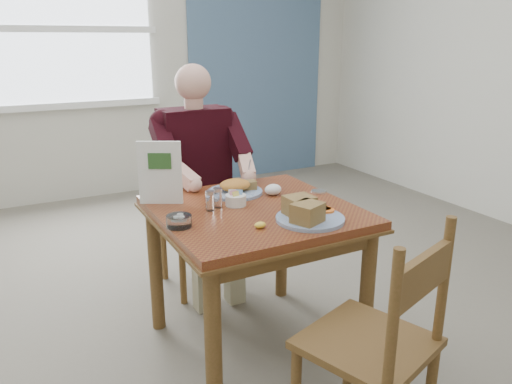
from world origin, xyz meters
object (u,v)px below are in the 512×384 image
table (254,229)px  far_plate (236,188)px  near_plate (307,213)px  chair_far (196,212)px  chair_near (379,345)px  diner (199,164)px

table → far_plate: (0.02, 0.25, 0.14)m
table → near_plate: size_ratio=2.47×
table → chair_far: (0.00, 0.80, -0.16)m
chair_near → far_plate: (-0.04, 1.09, 0.30)m
chair_far → chair_near: 1.64m
chair_far → far_plate: (0.02, -0.55, 0.30)m
table → chair_near: bearing=-85.9°
far_plate → near_plate: bearing=-78.9°
chair_far → near_plate: size_ratio=2.55×
chair_far → diner: size_ratio=0.69×
diner → far_plate: (0.02, -0.46, -0.03)m
near_plate → diner: bearing=97.2°
far_plate → chair_far: bearing=92.3°
diner → near_plate: 0.98m
near_plate → far_plate: 0.52m
chair_far → far_plate: size_ratio=2.72×
table → chair_far: chair_far is taller
table → far_plate: 0.28m
diner → table: bearing=-90.0°
chair_near → near_plate: (0.06, 0.58, 0.31)m
near_plate → chair_near: bearing=-96.2°
near_plate → chair_far: bearing=96.6°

